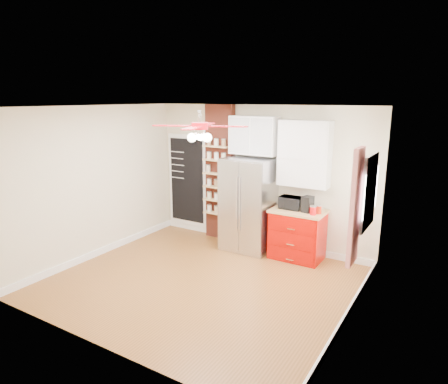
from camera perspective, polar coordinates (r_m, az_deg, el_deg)
The scene contains 21 objects.
floor at distance 6.45m, azimuth -3.17°, elevation -12.67°, with size 4.50×4.50×0.00m, color brown.
ceiling at distance 5.80m, azimuth -3.52°, elevation 12.06°, with size 4.50×4.50×0.00m, color white.
wall_back at distance 7.67m, azimuth 5.17°, elevation 2.20°, with size 4.50×0.02×2.70m, color beige.
wall_front at distance 4.56m, azimuth -17.83°, elevation -6.27°, with size 4.50×0.02×2.70m, color beige.
wall_left at distance 7.47m, azimuth -17.71°, elevation 1.30°, with size 0.02×4.00×2.70m, color beige.
wall_right at distance 5.10m, azimuth 18.04°, elevation -4.19°, with size 0.02×4.00×2.70m, color beige.
chalkboard at distance 8.56m, azimuth -5.24°, elevation 1.66°, with size 0.95×0.05×1.95m.
brick_pillar at distance 8.01m, azimuth -0.55°, elevation 2.72°, with size 0.60×0.16×2.70m, color brown.
fridge at distance 7.48m, azimuth 3.49°, elevation -1.80°, with size 0.90×0.70×1.75m, color #BCBCC1.
upper_glass_cabinet at distance 7.43m, azimuth 4.34°, elevation 8.08°, with size 0.90×0.35×0.70m, color white.
red_cabinet at distance 7.27m, azimuth 10.44°, elevation -5.94°, with size 0.94×0.64×0.90m.
upper_shelf_unit at distance 7.10m, azimuth 11.42°, elevation 5.37°, with size 0.90×0.30×1.15m, color white.
window at distance 5.91m, azimuth 20.05°, elevation 0.03°, with size 0.04×0.75×1.05m, color white.
curtain at distance 5.42m, azimuth 18.27°, elevation -2.09°, with size 0.06×0.40×1.55m, color red.
ceiling_fan at distance 5.81m, azimuth -3.48°, elevation 9.34°, with size 1.40×1.40×0.44m.
toaster_oven at distance 7.16m, azimuth 9.57°, elevation -1.53°, with size 0.40×0.27×0.22m, color black.
coffee_maker at distance 7.01m, azimuth 11.85°, elevation -1.72°, with size 0.16×0.18×0.28m, color black.
canister_left at distance 6.88m, azimuth 12.61°, elevation -2.63°, with size 0.11×0.11×0.14m, color red.
canister_right at distance 6.98m, azimuth 13.37°, elevation -2.47°, with size 0.10×0.10×0.14m, color #A51C09.
pantry_jar_oats at distance 7.98m, azimuth -2.26°, elevation 3.35°, with size 0.09×0.09×0.14m, color #C0B093.
pantry_jar_beans at distance 7.83m, azimuth -0.41°, elevation 3.09°, with size 0.10×0.10×0.12m, color olive.
Camera 1 is at (3.30, -4.77, 2.83)m, focal length 32.00 mm.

